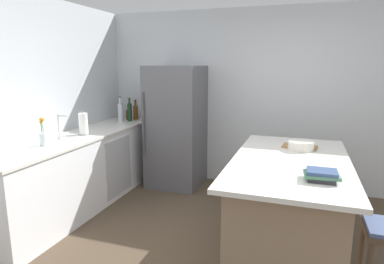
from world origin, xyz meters
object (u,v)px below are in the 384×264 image
soda_bottle (121,112)px  sink_faucet (60,126)px  kitchen_island (288,205)px  wine_bottle (130,112)px  whiskey_bottle (136,112)px  syrup_bottle (128,114)px  cutting_board (300,147)px  paper_towel_roll (83,124)px  flower_vase (43,137)px  refrigerator (176,127)px  mixing_bowl (301,146)px  cookbook_stack (322,175)px

soda_bottle → sink_faucet: bearing=-91.6°
kitchen_island → wine_bottle: (-2.46, 1.33, 0.62)m
whiskey_bottle → syrup_bottle: (-0.09, -0.09, -0.03)m
syrup_bottle → wine_bottle: size_ratio=0.63×
syrup_bottle → cutting_board: 2.78m
paper_towel_roll → sink_faucet: bearing=-107.4°
syrup_bottle → wine_bottle: (0.08, -0.10, 0.06)m
flower_vase → soda_bottle: soda_bottle is taller
wine_bottle → sink_faucet: bearing=-95.8°
refrigerator → cutting_board: size_ratio=4.74×
kitchen_island → sink_faucet: bearing=-178.8°
refrigerator → flower_vase: refrigerator is taller
wine_bottle → soda_bottle: soda_bottle is taller
sink_faucet → mixing_bowl: bearing=9.6°
syrup_bottle → wine_bottle: wine_bottle is taller
sink_faucet → soda_bottle: soda_bottle is taller
refrigerator → cutting_board: 1.96m
refrigerator → soda_bottle: refrigerator is taller
refrigerator → wine_bottle: bearing=-178.4°
sink_faucet → syrup_bottle: sink_faucet is taller
paper_towel_roll → whiskey_bottle: size_ratio=1.00×
syrup_bottle → mixing_bowl: 2.82m
wine_bottle → soda_bottle: 0.14m
cutting_board → flower_vase: bearing=-161.1°
paper_towel_roll → syrup_bottle: size_ratio=1.37×
kitchen_island → mixing_bowl: mixing_bowl is taller
kitchen_island → soda_bottle: 2.92m
flower_vase → paper_towel_roll: bearing=86.5°
syrup_bottle → cookbook_stack: syrup_bottle is taller
paper_towel_roll → soda_bottle: size_ratio=0.81×
soda_bottle → mixing_bowl: 2.78m
refrigerator → whiskey_bottle: (-0.76, 0.16, 0.17)m
sink_faucet → soda_bottle: bearing=88.4°
cutting_board → mixing_bowl: bearing=-84.5°
refrigerator → mixing_bowl: size_ratio=6.67×
flower_vase → cutting_board: flower_vase is taller
sink_faucet → cutting_board: size_ratio=0.80×
flower_vase → wine_bottle: (0.08, 1.72, 0.05)m
syrup_bottle → cookbook_stack: (2.80, -1.95, -0.06)m
whiskey_bottle → cookbook_stack: size_ratio=1.14×
kitchen_island → sink_faucet: (-2.61, -0.06, 0.63)m
paper_towel_roll → cookbook_stack: paper_towel_roll is taller
wine_bottle → mixing_bowl: (2.55, -0.93, -0.12)m
mixing_bowl → cutting_board: bearing=95.5°
whiskey_bottle → soda_bottle: (-0.11, -0.28, 0.03)m
soda_bottle → refrigerator: bearing=7.7°
refrigerator → sink_faucet: refrigerator is taller
refrigerator → flower_vase: (-0.85, -1.74, 0.14)m
kitchen_island → refrigerator: (-1.70, 1.35, 0.43)m
soda_bottle → whiskey_bottle: bearing=68.8°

